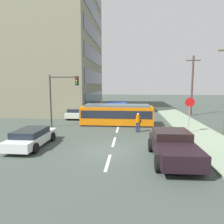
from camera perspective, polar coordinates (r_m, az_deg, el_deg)
ground_plane at (r=22.80m, az=2.15°, el=-2.71°), size 120.00×120.00×0.00m
sidewalk_curb_right at (r=19.67m, az=21.78°, el=-4.72°), size 3.20×36.00×0.14m
lane_stripe_0 at (r=11.24m, az=-1.12°, el=-13.72°), size 0.16×2.40×0.01m
lane_stripe_1 at (r=15.02m, az=0.55°, el=-8.17°), size 0.16×2.40×0.01m
lane_stripe_2 at (r=18.89m, az=1.52°, el=-4.87°), size 0.16×2.40×0.01m
lane_stripe_3 at (r=27.02m, az=2.63°, el=-1.07°), size 0.16×2.40×0.01m
lane_stripe_4 at (r=32.96m, az=3.08°, el=0.51°), size 0.16×2.40×0.01m
corner_building at (r=35.37m, az=-19.94°, el=16.16°), size 17.92×16.55×19.20m
streetcar_tram at (r=20.95m, az=1.36°, el=-0.65°), size 7.15×2.57×2.07m
city_bus at (r=26.01m, az=1.19°, el=0.83°), size 2.69×5.40×1.76m
pedestrian_crossing at (r=17.89m, az=7.19°, el=-2.57°), size 0.48×0.36×1.67m
pickup_truck_parked at (r=11.74m, az=16.45°, el=-9.00°), size 2.35×5.03×1.55m
parked_sedan_near at (r=14.77m, az=-21.26°, el=-6.48°), size 1.98×4.55×1.19m
parked_sedan_mid at (r=25.75m, az=-9.78°, el=-0.21°), size 1.96×4.36×1.19m
stop_sign at (r=18.09m, az=20.58°, el=1.12°), size 0.76×0.07×2.88m
traffic_light_mast at (r=20.02m, az=-13.70°, el=5.66°), size 2.80×0.33×4.96m
utility_pole_mid at (r=29.12m, az=21.21°, el=7.04°), size 1.80×0.24×7.73m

